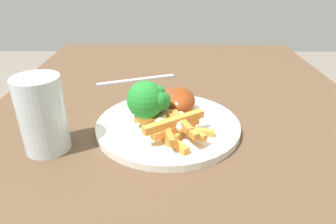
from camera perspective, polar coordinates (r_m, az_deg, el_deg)
name	(u,v)px	position (r m, az deg, el deg)	size (l,w,h in m)	color
dining_table	(179,169)	(0.61, 2.01, -10.70)	(1.09, 0.75, 0.71)	brown
dinner_plate	(168,125)	(0.52, 0.00, -2.53)	(0.25, 0.25, 0.01)	white
broccoli_floret_front	(149,100)	(0.49, -3.53, 2.21)	(0.06, 0.07, 0.08)	#80BD5C
carrot_fries_pile	(174,126)	(0.48, 1.12, -2.62)	(0.14, 0.13, 0.03)	orange
chicken_drumstick_near	(173,103)	(0.54, 1.00, 1.67)	(0.13, 0.07, 0.04)	#4B1C09
chicken_drumstick_far	(180,103)	(0.54, 2.29, 1.74)	(0.14, 0.06, 0.05)	#61210A
chicken_drumstick_extra	(173,102)	(0.54, 1.03, 1.81)	(0.12, 0.06, 0.05)	#592311
fork	(137,80)	(0.74, -5.94, 6.01)	(0.19, 0.01, 0.01)	silver
water_glass	(42,115)	(0.48, -22.60, -0.46)	(0.07, 0.07, 0.12)	silver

